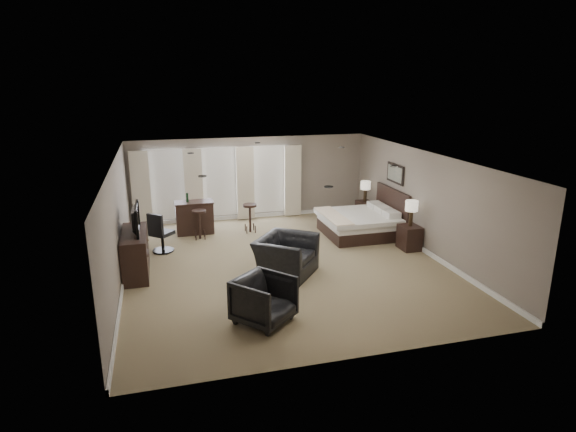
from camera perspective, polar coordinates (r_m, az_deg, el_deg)
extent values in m
cube|color=#7C6D4F|center=(11.78, -0.43, -5.74)|extent=(7.60, 8.60, 0.04)
cube|color=silver|center=(11.08, -0.46, 6.84)|extent=(7.60, 8.60, 0.04)
cube|color=gray|center=(15.39, -4.49, 4.49)|extent=(7.50, 0.04, 2.60)
cube|color=gray|center=(7.56, 7.87, -8.08)|extent=(7.50, 0.04, 2.60)
cube|color=gray|center=(11.06, -19.59, -1.04)|extent=(0.04, 8.50, 2.60)
cube|color=gray|center=(12.80, 16.01, 1.53)|extent=(0.04, 8.50, 2.60)
cube|color=silver|center=(15.09, -14.20, 3.62)|extent=(1.15, 0.04, 2.05)
cube|color=silver|center=(15.20, -8.16, 4.03)|extent=(1.15, 0.04, 2.05)
cube|color=silver|center=(15.47, -2.26, 4.39)|extent=(1.15, 0.04, 2.05)
cube|color=beige|center=(15.00, -17.03, 3.05)|extent=(0.55, 0.12, 2.30)
cube|color=beige|center=(15.02, -11.12, 3.48)|extent=(0.55, 0.12, 2.30)
cube|color=beige|center=(15.21, -5.10, 3.87)|extent=(0.55, 0.12, 2.30)
cube|color=beige|center=(15.55, 0.55, 4.20)|extent=(0.55, 0.12, 2.30)
cube|color=silver|center=(13.86, 8.17, 0.32)|extent=(2.06, 1.96, 1.31)
cube|color=black|center=(13.10, 14.19, -2.48)|extent=(0.48, 0.59, 0.64)
cube|color=black|center=(15.58, 9.04, 0.67)|extent=(0.44, 0.54, 0.59)
cube|color=beige|center=(12.91, 14.39, 0.30)|extent=(0.33, 0.33, 0.68)
cube|color=beige|center=(15.43, 9.14, 2.90)|extent=(0.32, 0.32, 0.66)
cube|color=slate|center=(14.08, 12.56, 4.93)|extent=(0.04, 0.96, 0.56)
cube|color=black|center=(11.62, -17.64, -4.22)|extent=(0.55, 1.72, 1.00)
imported|color=black|center=(11.44, -17.88, -1.53)|extent=(0.64, 1.11, 0.15)
imported|color=black|center=(11.04, -0.25, -3.98)|extent=(1.52, 1.60, 1.18)
imported|color=black|center=(8.96, -2.86, -9.67)|extent=(1.29, 1.29, 0.97)
cube|color=black|center=(14.20, -11.01, -0.16)|extent=(1.10, 0.57, 0.96)
cube|color=black|center=(13.71, -10.44, -0.99)|extent=(0.47, 0.47, 0.83)
cube|color=black|center=(14.11, -4.52, -0.26)|extent=(0.49, 0.49, 0.85)
cube|color=black|center=(12.86, -14.72, -1.84)|extent=(0.77, 0.77, 1.07)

